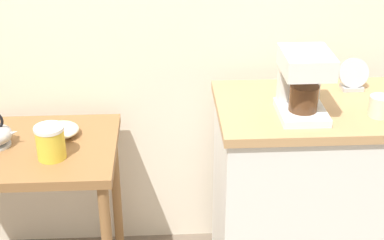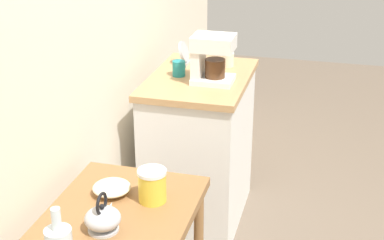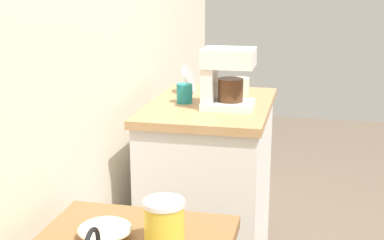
# 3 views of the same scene
# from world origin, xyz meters

# --- Properties ---
(wooden_table) EXTENTS (0.84, 0.56, 0.75)m
(wooden_table) POSITION_xyz_m (-0.67, 0.04, 0.64)
(wooden_table) COLOR olive
(wooden_table) RESTS_ON ground_plane
(kitchen_counter) EXTENTS (0.80, 0.54, 0.92)m
(kitchen_counter) POSITION_xyz_m (0.56, 0.01, 0.46)
(kitchen_counter) COLOR white
(kitchen_counter) RESTS_ON ground_plane
(bowl_stoneware) EXTENTS (0.16, 0.16, 0.05)m
(bowl_stoneware) POSITION_xyz_m (-0.49, 0.12, 0.78)
(bowl_stoneware) COLOR beige
(bowl_stoneware) RESTS_ON wooden_table
(canister_enamel) EXTENTS (0.12, 0.12, 0.14)m
(canister_enamel) POSITION_xyz_m (-0.50, -0.06, 0.82)
(canister_enamel) COLOR gold
(canister_enamel) RESTS_ON wooden_table
(coffee_maker) EXTENTS (0.18, 0.22, 0.26)m
(coffee_maker) POSITION_xyz_m (0.48, -0.06, 1.06)
(coffee_maker) COLOR white
(coffee_maker) RESTS_ON kitchen_counter
(mug_dark_teal) EXTENTS (0.08, 0.07, 0.09)m
(mug_dark_teal) POSITION_xyz_m (0.53, 0.13, 0.96)
(mug_dark_teal) COLOR teal
(mug_dark_teal) RESTS_ON kitchen_counter
(mug_small_cream) EXTENTS (0.09, 0.08, 0.08)m
(mug_small_cream) POSITION_xyz_m (0.78, -0.10, 0.96)
(mug_small_cream) COLOR beige
(mug_small_cream) RESTS_ON kitchen_counter
(table_clock) EXTENTS (0.13, 0.06, 0.14)m
(table_clock) POSITION_xyz_m (0.75, 0.16, 0.98)
(table_clock) COLOR #B2B5BA
(table_clock) RESTS_ON kitchen_counter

